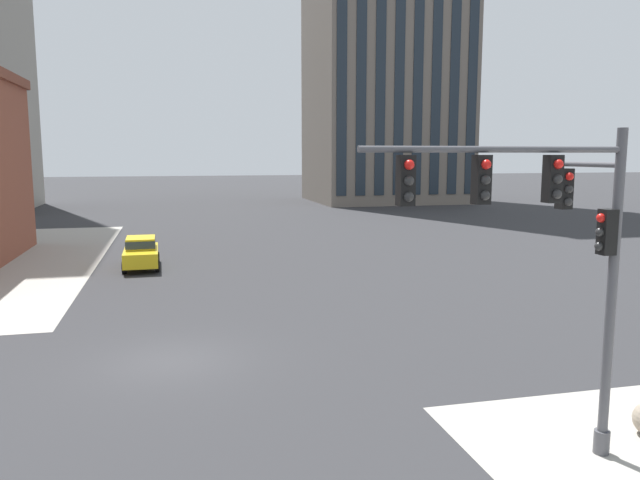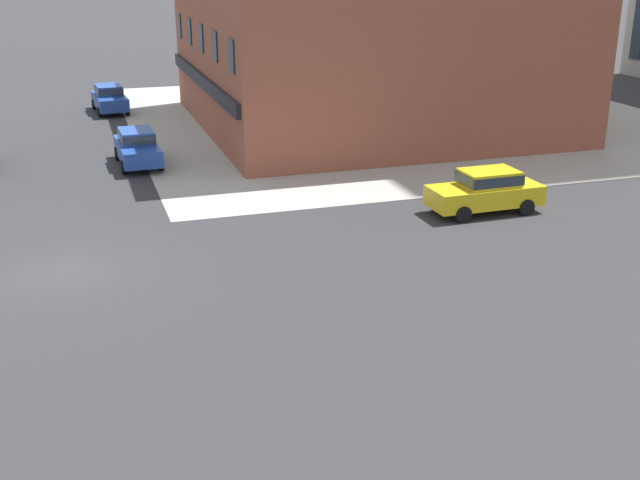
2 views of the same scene
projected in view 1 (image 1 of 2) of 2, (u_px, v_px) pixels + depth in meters
name	position (u px, v px, depth m)	size (l,w,h in m)	color
ground_plane	(171.00, 361.00, 18.30)	(320.00, 320.00, 0.00)	#2D2D30
traffic_signal_main	(557.00, 237.00, 11.91)	(5.48, 2.09, 6.66)	#4C4C51
car_main_northbound_far	(141.00, 251.00, 33.07)	(1.96, 4.43, 1.68)	gold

